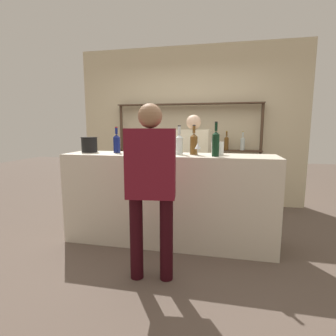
{
  "coord_description": "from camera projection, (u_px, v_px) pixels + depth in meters",
  "views": [
    {
      "loc": [
        0.63,
        -2.96,
        1.38
      ],
      "look_at": [
        0.0,
        0.0,
        0.91
      ],
      "focal_mm": 28.0,
      "sensor_mm": 36.0,
      "label": 1
    }
  ],
  "objects": [
    {
      "name": "ground_plane",
      "position": [
        168.0,
        242.0,
        3.2
      ],
      "size": [
        16.0,
        16.0,
        0.0
      ],
      "primitive_type": "plane",
      "color": "brown"
    },
    {
      "name": "bar_counter",
      "position": [
        168.0,
        199.0,
        3.12
      ],
      "size": [
        2.46,
        0.54,
        1.07
      ],
      "primitive_type": "cube",
      "color": "beige",
      "rests_on": "ground_plane"
    },
    {
      "name": "back_wall",
      "position": [
        189.0,
        127.0,
        4.8
      ],
      "size": [
        4.06,
        0.12,
        2.8
      ],
      "primitive_type": "cube",
      "color": "beige",
      "rests_on": "ground_plane"
    },
    {
      "name": "back_shelf",
      "position": [
        188.0,
        138.0,
        4.65
      ],
      "size": [
        2.55,
        0.18,
        1.8
      ],
      "color": "#4C3828",
      "rests_on": "ground_plane"
    },
    {
      "name": "counter_bottle_0",
      "position": [
        216.0,
        143.0,
        2.8
      ],
      "size": [
        0.08,
        0.08,
        0.37
      ],
      "color": "black",
      "rests_on": "bar_counter"
    },
    {
      "name": "counter_bottle_1",
      "position": [
        117.0,
        143.0,
        3.21
      ],
      "size": [
        0.08,
        0.08,
        0.32
      ],
      "color": "#0F1956",
      "rests_on": "bar_counter"
    },
    {
      "name": "counter_bottle_2",
      "position": [
        194.0,
        143.0,
        3.0
      ],
      "size": [
        0.09,
        0.09,
        0.34
      ],
      "color": "brown",
      "rests_on": "bar_counter"
    },
    {
      "name": "counter_bottle_3",
      "position": [
        179.0,
        144.0,
        3.01
      ],
      "size": [
        0.09,
        0.09,
        0.33
      ],
      "color": "silver",
      "rests_on": "bar_counter"
    },
    {
      "name": "wine_glass",
      "position": [
        198.0,
        146.0,
        2.87
      ],
      "size": [
        0.07,
        0.07,
        0.14
      ],
      "color": "silver",
      "rests_on": "bar_counter"
    },
    {
      "name": "ice_bucket",
      "position": [
        89.0,
        145.0,
        3.28
      ],
      "size": [
        0.2,
        0.2,
        0.19
      ],
      "color": "black",
      "rests_on": "bar_counter"
    },
    {
      "name": "cork_jar",
      "position": [
        217.0,
        148.0,
        2.98
      ],
      "size": [
        0.14,
        0.14,
        0.15
      ],
      "color": "silver",
      "rests_on": "bar_counter"
    },
    {
      "name": "server_behind_counter",
      "position": [
        193.0,
        162.0,
        3.73
      ],
      "size": [
        0.49,
        0.27,
        1.56
      ],
      "rotation": [
        0.0,
        0.0,
        -1.72
      ],
      "color": "#575347",
      "rests_on": "ground_plane"
    },
    {
      "name": "customer_center",
      "position": [
        151.0,
        180.0,
        2.29
      ],
      "size": [
        0.45,
        0.24,
        1.58
      ],
      "rotation": [
        0.0,
        0.0,
        1.7
      ],
      "color": "black",
      "rests_on": "ground_plane"
    }
  ]
}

